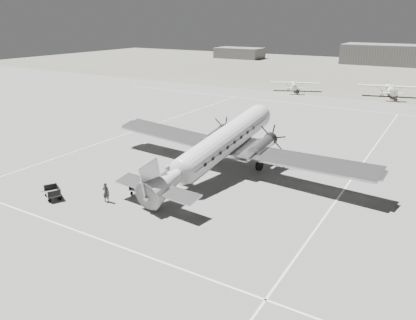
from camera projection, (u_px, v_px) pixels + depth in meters
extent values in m
plane|color=slate|center=(210.00, 178.00, 39.76)|extent=(260.00, 260.00, 0.00)
cube|color=white|center=(108.00, 242.00, 28.44)|extent=(60.00, 0.15, 0.01)
cube|color=white|center=(332.00, 206.00, 33.92)|extent=(0.15, 80.00, 0.01)
cube|color=white|center=(136.00, 131.00, 56.61)|extent=(0.15, 60.00, 0.01)
cube|color=white|center=(325.00, 107.00, 72.11)|extent=(90.00, 0.15, 0.01)
cube|color=#626153|center=(378.00, 73.00, 116.59)|extent=(260.00, 90.00, 0.01)
cube|color=#5F5F5F|center=(409.00, 56.00, 133.38)|extent=(42.00, 14.00, 6.00)
cube|color=#5A5A5A|center=(411.00, 46.00, 132.29)|extent=(42.00, 14.00, 0.60)
cube|color=#5A5A5A|center=(239.00, 53.00, 158.86)|extent=(18.00, 10.00, 4.00)
imported|color=#2A2A2A|center=(106.00, 192.00, 34.44)|extent=(0.71, 0.55, 1.74)
imported|color=silver|center=(151.00, 183.00, 36.71)|extent=(0.77, 0.87, 1.48)
imported|color=#ABABA9|center=(167.00, 174.00, 38.44)|extent=(0.68, 0.94, 1.77)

